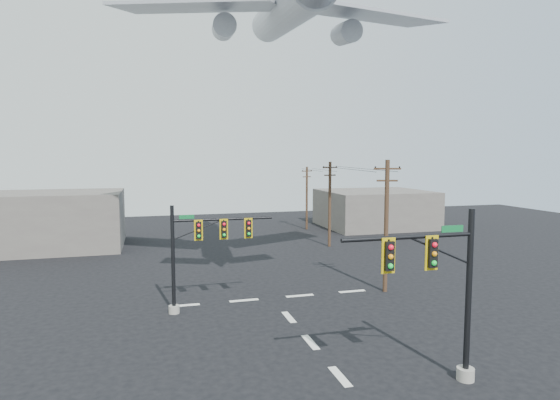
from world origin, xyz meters
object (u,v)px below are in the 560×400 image
object	(u,v)px
signal_mast_near	(444,293)
signal_mast_far	(199,252)
utility_pole_a	(386,223)
utility_pole_b	(330,202)
airliner	(286,11)
utility_pole_c	(307,197)

from	to	relation	value
signal_mast_near	signal_mast_far	bearing A→B (deg)	126.17
utility_pole_a	utility_pole_b	distance (m)	17.06
signal_mast_far	airliner	xyz separation A→B (m)	(7.10, 4.93, 16.60)
signal_mast_far	utility_pole_c	xyz separation A→B (m)	(17.19, 29.52, 0.53)
utility_pole_b	utility_pole_c	world-z (taller)	utility_pole_b
signal_mast_far	utility_pole_b	distance (m)	23.70
utility_pole_c	airliner	xyz separation A→B (m)	(-10.10, -24.59, 16.07)
signal_mast_near	utility_pole_a	xyz separation A→B (m)	(4.35, 13.18, 0.97)
utility_pole_a	airliner	distance (m)	17.20
signal_mast_far	utility_pole_b	size ratio (longest dim) A/B	0.74
utility_pole_c	utility_pole_a	bearing A→B (deg)	-119.75
signal_mast_far	utility_pole_a	distance (m)	13.49
utility_pole_a	utility_pole_c	size ratio (longest dim) A/B	1.14
utility_pole_c	airliner	bearing A→B (deg)	-134.60
signal_mast_far	utility_pole_a	xyz separation A→B (m)	(13.42, 0.78, 1.15)
airliner	utility_pole_a	bearing A→B (deg)	-117.52
signal_mast_far	airliner	bearing A→B (deg)	34.77
airliner	signal_mast_near	bearing A→B (deg)	-167.76
signal_mast_near	airliner	world-z (taller)	airliner
utility_pole_b	airliner	bearing A→B (deg)	-138.26
utility_pole_b	signal_mast_far	bearing A→B (deg)	-145.77
signal_mast_far	utility_pole_c	distance (m)	34.16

